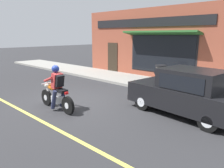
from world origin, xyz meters
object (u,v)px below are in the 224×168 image
object	(u,v)px
fire_hydrant	(202,84)
trash_bin	(161,74)
car_hatchback	(186,93)
motorcycle_with_rider	(56,91)

from	to	relation	value
fire_hydrant	trash_bin	size ratio (longest dim) A/B	0.90
car_hatchback	fire_hydrant	distance (m)	2.66
motorcycle_with_rider	trash_bin	size ratio (longest dim) A/B	2.06
fire_hydrant	trash_bin	bearing A→B (deg)	79.31
car_hatchback	fire_hydrant	size ratio (longest dim) A/B	4.44
car_hatchback	motorcycle_with_rider	bearing A→B (deg)	127.18
motorcycle_with_rider	fire_hydrant	xyz separation A→B (m)	(5.31, -3.07, -0.11)
motorcycle_with_rider	car_hatchback	bearing A→B (deg)	-52.82
car_hatchback	fire_hydrant	xyz separation A→B (m)	(2.61, 0.49, -0.19)
fire_hydrant	motorcycle_with_rider	bearing A→B (deg)	149.93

